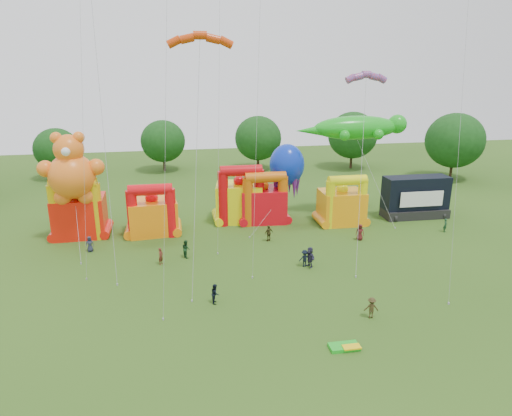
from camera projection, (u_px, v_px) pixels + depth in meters
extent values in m
plane|color=#2C4E16|center=(296.00, 375.00, 27.80)|extent=(160.00, 160.00, 0.00)
cylinder|color=#352314|center=(451.00, 168.00, 75.30)|extent=(0.44, 0.44, 3.72)
ellipsoid|color=#144013|center=(455.00, 140.00, 73.94)|extent=(9.30, 9.30, 8.89)
cylinder|color=#352314|center=(351.00, 159.00, 83.26)|extent=(0.44, 0.44, 3.51)
ellipsoid|color=#144013|center=(353.00, 135.00, 81.98)|extent=(8.77, 8.78, 8.39)
cylinder|color=#352314|center=(258.00, 161.00, 82.19)|extent=(0.44, 0.44, 3.30)
ellipsoid|color=#144013|center=(258.00, 138.00, 80.98)|extent=(8.25, 8.25, 7.88)
cylinder|color=#352314|center=(164.00, 162.00, 81.25)|extent=(0.44, 0.44, 3.09)
ellipsoid|color=#144013|center=(163.00, 141.00, 80.12)|extent=(7.73, 7.72, 7.38)
cylinder|color=#352314|center=(59.00, 170.00, 75.61)|extent=(0.44, 0.44, 2.88)
ellipsoid|color=#144013|center=(57.00, 149.00, 74.55)|extent=(7.20, 7.20, 6.88)
cube|color=red|center=(80.00, 216.00, 50.18)|extent=(5.46, 4.41, 4.36)
cylinder|color=gold|center=(56.00, 214.00, 48.08)|extent=(1.18, 1.18, 6.22)
cylinder|color=gold|center=(97.00, 211.00, 48.79)|extent=(1.18, 1.18, 6.22)
cylinder|color=gold|center=(73.00, 184.00, 47.51)|extent=(4.77, 1.24, 1.24)
sphere|color=gold|center=(78.00, 195.00, 49.44)|extent=(1.40, 1.40, 1.40)
cube|color=orange|center=(153.00, 217.00, 50.94)|extent=(5.61, 4.68, 3.79)
cylinder|color=red|center=(133.00, 215.00, 48.94)|extent=(1.15, 1.15, 5.41)
cylinder|color=red|center=(171.00, 213.00, 49.63)|extent=(1.15, 1.15, 5.41)
cylinder|color=red|center=(150.00, 190.00, 48.47)|extent=(4.63, 1.20, 1.20)
sphere|color=red|center=(152.00, 198.00, 50.29)|extent=(1.40, 1.40, 1.40)
cube|color=yellow|center=(239.00, 202.00, 55.02)|extent=(6.06, 5.16, 4.56)
cylinder|color=red|center=(223.00, 199.00, 52.89)|extent=(1.19, 1.19, 6.52)
cylinder|color=red|center=(259.00, 197.00, 53.61)|extent=(1.19, 1.19, 6.52)
cylinder|color=red|center=(241.00, 171.00, 52.28)|extent=(4.83, 1.25, 1.25)
sphere|color=red|center=(239.00, 181.00, 54.25)|extent=(1.40, 1.40, 1.40)
cube|color=red|center=(263.00, 204.00, 54.98)|extent=(5.63, 4.64, 4.03)
cylinder|color=#CF5B0B|center=(248.00, 202.00, 52.92)|extent=(1.17, 1.17, 5.76)
cylinder|color=#CF5B0B|center=(283.00, 200.00, 53.63)|extent=(1.17, 1.17, 5.76)
cylinder|color=#CF5B0B|center=(265.00, 177.00, 52.41)|extent=(4.75, 1.23, 1.23)
sphere|color=#CF5B0B|center=(263.00, 186.00, 54.29)|extent=(1.40, 1.40, 1.40)
cube|color=orange|center=(341.00, 207.00, 54.18)|extent=(5.05, 4.07, 3.91)
cylinder|color=yellow|center=(330.00, 205.00, 52.24)|extent=(1.10, 1.10, 5.59)
cylinder|color=yellow|center=(362.00, 203.00, 52.90)|extent=(1.10, 1.10, 5.59)
cylinder|color=yellow|center=(347.00, 180.00, 51.74)|extent=(4.44, 1.15, 1.15)
sphere|color=yellow|center=(342.00, 189.00, 53.51)|extent=(1.40, 1.40, 1.40)
cube|color=black|center=(414.00, 213.00, 56.70)|extent=(8.00, 3.08, 1.10)
cube|color=black|center=(416.00, 192.00, 56.12)|extent=(8.00, 2.69, 3.98)
cube|color=white|center=(422.00, 199.00, 54.79)|extent=(5.50, 0.15, 1.87)
cylinder|color=black|center=(395.00, 218.00, 55.08)|extent=(0.30, 0.90, 0.90)
cylinder|color=black|center=(443.00, 215.00, 56.16)|extent=(0.30, 0.90, 0.90)
sphere|color=orange|center=(72.00, 176.00, 47.28)|extent=(4.75, 4.75, 4.75)
sphere|color=orange|center=(69.00, 149.00, 46.44)|extent=(3.02, 3.02, 3.02)
sphere|color=orange|center=(56.00, 138.00, 45.90)|extent=(1.19, 1.19, 1.19)
sphere|color=orange|center=(79.00, 137.00, 46.27)|extent=(1.19, 1.19, 1.19)
sphere|color=orange|center=(46.00, 169.00, 46.60)|extent=(1.73, 1.73, 1.73)
sphere|color=orange|center=(96.00, 167.00, 47.44)|extent=(1.73, 1.73, 1.73)
sphere|color=orange|center=(63.00, 197.00, 47.72)|extent=(1.94, 1.94, 1.94)
sphere|color=orange|center=(86.00, 196.00, 48.13)|extent=(1.94, 1.94, 1.94)
sphere|color=white|center=(66.00, 152.00, 45.07)|extent=(0.86, 0.86, 0.86)
ellipsoid|color=#18AB1B|center=(356.00, 128.00, 55.19)|extent=(10.81, 3.38, 2.87)
sphere|color=#18AB1B|center=(397.00, 124.00, 55.99)|extent=(2.32, 2.32, 2.32)
cone|color=#18AB1B|center=(313.00, 130.00, 54.32)|extent=(4.22, 1.69, 1.69)
sphere|color=#18AB1B|center=(367.00, 131.00, 57.33)|extent=(1.27, 1.27, 1.27)
sphere|color=#18AB1B|center=(378.00, 134.00, 54.15)|extent=(1.27, 1.27, 1.27)
sphere|color=#18AB1B|center=(335.00, 131.00, 56.61)|extent=(1.27, 1.27, 1.27)
sphere|color=#18AB1B|center=(345.00, 135.00, 53.44)|extent=(1.27, 1.27, 1.27)
ellipsoid|color=#0C2BBA|center=(287.00, 165.00, 54.51)|extent=(4.17, 4.17, 5.01)
cone|color=#591E8C|center=(297.00, 183.00, 55.43)|extent=(0.94, 0.94, 3.34)
cone|color=#591E8C|center=(290.00, 181.00, 56.42)|extent=(0.94, 0.94, 3.34)
cone|color=#591E8C|center=(279.00, 181.00, 56.19)|extent=(0.94, 0.94, 3.34)
cone|color=#591E8C|center=(276.00, 184.00, 54.97)|extent=(0.94, 0.94, 3.34)
cone|color=#591E8C|center=(283.00, 186.00, 53.98)|extent=(0.94, 0.94, 3.34)
cone|color=#591E8C|center=(294.00, 186.00, 54.21)|extent=(0.94, 0.94, 3.34)
cube|color=green|center=(344.00, 347.00, 30.40)|extent=(2.00, 1.00, 0.24)
cube|color=yellow|center=(352.00, 347.00, 30.14)|extent=(1.20, 0.60, 0.10)
imported|color=#25293D|center=(90.00, 244.00, 46.01)|extent=(0.81, 0.53, 1.64)
imported|color=#5A2419|center=(161.00, 256.00, 43.05)|extent=(0.65, 0.72, 1.65)
imported|color=#183C1E|center=(186.00, 249.00, 44.62)|extent=(0.96, 1.06, 1.78)
imported|color=black|center=(305.00, 258.00, 42.58)|extent=(1.10, 0.68, 1.65)
imported|color=#403B19|center=(269.00, 233.00, 48.76)|extent=(1.14, 0.86, 1.80)
imported|color=#28253F|center=(310.00, 257.00, 42.51)|extent=(1.09, 1.90, 1.95)
imported|color=#4E1616|center=(360.00, 232.00, 49.04)|extent=(1.03, 0.87, 1.78)
imported|color=#163921|center=(445.00, 225.00, 51.50)|extent=(0.66, 0.67, 1.56)
imported|color=black|center=(215.00, 293.00, 36.05)|extent=(0.72, 0.87, 1.62)
imported|color=#382D16|center=(371.00, 308.00, 33.89)|extent=(1.17, 0.81, 1.65)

